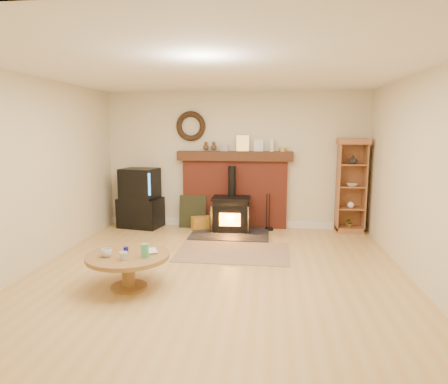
# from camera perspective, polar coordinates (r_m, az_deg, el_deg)

# --- Properties ---
(ground) EXTENTS (5.50, 5.50, 0.00)m
(ground) POSITION_cam_1_polar(r_m,az_deg,el_deg) (5.32, -1.10, -11.99)
(ground) COLOR tan
(ground) RESTS_ON ground
(room_shell) EXTENTS (5.02, 5.52, 2.61)m
(room_shell) POSITION_cam_1_polar(r_m,az_deg,el_deg) (5.06, -1.22, 6.87)
(room_shell) COLOR beige
(room_shell) RESTS_ON ground
(chimney_breast) EXTENTS (2.20, 0.22, 1.78)m
(chimney_breast) POSITION_cam_1_polar(r_m,az_deg,el_deg) (7.69, 1.54, 0.80)
(chimney_breast) COLOR maroon
(chimney_breast) RESTS_ON ground
(wood_stove) EXTENTS (1.40, 1.00, 1.22)m
(wood_stove) POSITION_cam_1_polar(r_m,az_deg,el_deg) (7.39, 1.00, -3.38)
(wood_stove) COLOR black
(wood_stove) RESTS_ON ground
(area_rug) EXTENTS (1.74, 1.21, 0.01)m
(area_rug) POSITION_cam_1_polar(r_m,az_deg,el_deg) (6.30, 1.30, -8.52)
(area_rug) COLOR brown
(area_rug) RESTS_ON ground
(tv_unit) EXTENTS (0.87, 0.68, 1.15)m
(tv_unit) POSITION_cam_1_polar(r_m,az_deg,el_deg) (7.91, -11.87, -1.01)
(tv_unit) COLOR black
(tv_unit) RESTS_ON ground
(curio_cabinet) EXTENTS (0.56, 0.40, 1.73)m
(curio_cabinet) POSITION_cam_1_polar(r_m,az_deg,el_deg) (7.68, 17.68, 0.87)
(curio_cabinet) COLOR brown
(curio_cabinet) RESTS_ON ground
(firelog_box) EXTENTS (0.46, 0.38, 0.24)m
(firelog_box) POSITION_cam_1_polar(r_m,az_deg,el_deg) (7.64, -3.11, -4.47)
(firelog_box) COLOR #D2E60A
(firelog_box) RESTS_ON ground
(leaning_painting) EXTENTS (0.53, 0.14, 0.63)m
(leaning_painting) POSITION_cam_1_polar(r_m,az_deg,el_deg) (7.77, -4.48, -2.78)
(leaning_painting) COLOR black
(leaning_painting) RESTS_ON ground
(fire_tools) EXTENTS (0.16, 0.16, 0.70)m
(fire_tools) POSITION_cam_1_polar(r_m,az_deg,el_deg) (7.63, 6.40, -4.65)
(fire_tools) COLOR black
(fire_tools) RESTS_ON ground
(coffee_table) EXTENTS (0.99, 0.99, 0.58)m
(coffee_table) POSITION_cam_1_polar(r_m,az_deg,el_deg) (4.98, -13.56, -9.51)
(coffee_table) COLOR brown
(coffee_table) RESTS_ON ground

